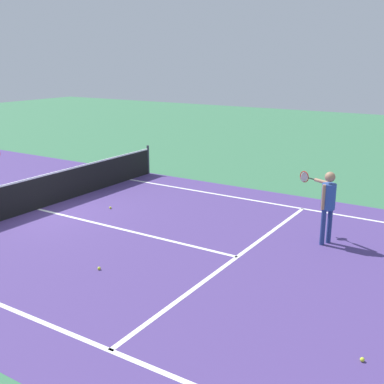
{
  "coord_description": "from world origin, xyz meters",
  "views": [
    {
      "loc": [
        -8.71,
        -10.76,
        4.19
      ],
      "look_at": [
        0.9,
        -4.66,
        1.0
      ],
      "focal_mm": 44.94,
      "sensor_mm": 36.0,
      "label": 1
    }
  ],
  "objects_px": {
    "net": "(37,193)",
    "player_near": "(327,199)",
    "tennis_ball_by_baseline": "(362,360)",
    "tennis_ball_near_net": "(110,208)",
    "tennis_ball_mid_court": "(99,268)"
  },
  "relations": [
    {
      "from": "net",
      "to": "tennis_ball_by_baseline",
      "type": "relative_size",
      "value": 158.82
    },
    {
      "from": "tennis_ball_mid_court",
      "to": "tennis_ball_by_baseline",
      "type": "bearing_deg",
      "value": -92.99
    },
    {
      "from": "tennis_ball_by_baseline",
      "to": "tennis_ball_near_net",
      "type": "distance_m",
      "value": 8.65
    },
    {
      "from": "tennis_ball_near_net",
      "to": "tennis_ball_by_baseline",
      "type": "bearing_deg",
      "value": -114.02
    },
    {
      "from": "net",
      "to": "tennis_ball_by_baseline",
      "type": "bearing_deg",
      "value": -103.87
    },
    {
      "from": "net",
      "to": "player_near",
      "type": "relative_size",
      "value": 6.09
    },
    {
      "from": "player_near",
      "to": "net",
      "type": "bearing_deg",
      "value": 103.19
    },
    {
      "from": "player_near",
      "to": "tennis_ball_by_baseline",
      "type": "relative_size",
      "value": 26.09
    },
    {
      "from": "net",
      "to": "tennis_ball_mid_court",
      "type": "distance_m",
      "value": 4.82
    },
    {
      "from": "net",
      "to": "player_near",
      "type": "height_order",
      "value": "player_near"
    },
    {
      "from": "tennis_ball_by_baseline",
      "to": "net",
      "type": "bearing_deg",
      "value": 76.13
    },
    {
      "from": "player_near",
      "to": "tennis_ball_by_baseline",
      "type": "distance_m",
      "value": 4.71
    },
    {
      "from": "net",
      "to": "tennis_ball_by_baseline",
      "type": "height_order",
      "value": "net"
    },
    {
      "from": "tennis_ball_by_baseline",
      "to": "tennis_ball_near_net",
      "type": "relative_size",
      "value": 1.0
    },
    {
      "from": "player_near",
      "to": "tennis_ball_by_baseline",
      "type": "xyz_separation_m",
      "value": [
        -4.19,
        -1.88,
        -1.04
      ]
    }
  ]
}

